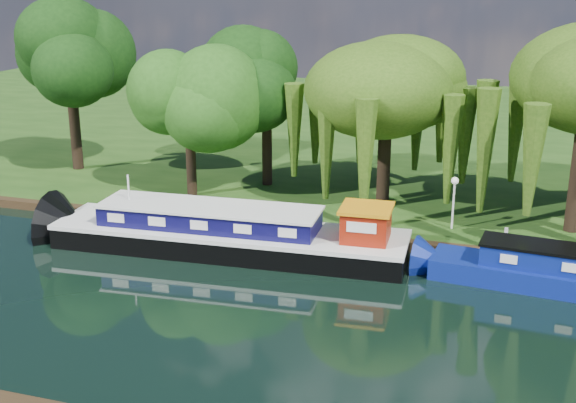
% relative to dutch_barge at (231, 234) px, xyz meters
% --- Properties ---
extents(ground, '(120.00, 120.00, 0.00)m').
position_rel_dutch_barge_xyz_m(ground, '(8.90, -5.61, -0.85)').
color(ground, black).
extents(far_bank, '(120.00, 52.00, 0.45)m').
position_rel_dutch_barge_xyz_m(far_bank, '(8.90, 28.39, -0.62)').
color(far_bank, '#1B3E10').
rests_on(far_bank, ground).
extents(dutch_barge, '(16.38, 4.53, 3.42)m').
position_rel_dutch_barge_xyz_m(dutch_barge, '(0.00, 0.00, 0.00)').
color(dutch_barge, black).
rests_on(dutch_barge, ground).
extents(red_dinghy, '(3.27, 2.66, 0.60)m').
position_rel_dutch_barge_xyz_m(red_dinghy, '(-6.14, 1.08, -0.85)').
color(red_dinghy, maroon).
rests_on(red_dinghy, ground).
extents(willow_left, '(6.86, 6.86, 8.22)m').
position_rel_dutch_barge_xyz_m(willow_left, '(5.39, 8.49, 5.57)').
color(willow_left, black).
rests_on(willow_left, far_bank).
extents(tree_far_left, '(4.89, 4.89, 7.89)m').
position_rel_dutch_barge_xyz_m(tree_far_left, '(-4.82, 6.24, 5.00)').
color(tree_far_left, black).
rests_on(tree_far_left, far_bank).
extents(tree_far_back, '(5.60, 5.60, 9.42)m').
position_rel_dutch_barge_xyz_m(tree_far_back, '(-14.12, 9.39, 6.17)').
color(tree_far_back, black).
rests_on(tree_far_back, far_bank).
extents(tree_far_mid, '(5.02, 5.02, 8.22)m').
position_rel_dutch_barge_xyz_m(tree_far_mid, '(-1.57, 9.54, 5.27)').
color(tree_far_mid, black).
rests_on(tree_far_mid, far_bank).
extents(lamppost, '(0.36, 0.36, 2.56)m').
position_rel_dutch_barge_xyz_m(lamppost, '(9.40, 4.89, 1.57)').
color(lamppost, silver).
rests_on(lamppost, far_bank).
extents(mooring_posts, '(19.16, 0.16, 1.00)m').
position_rel_dutch_barge_xyz_m(mooring_posts, '(8.40, 2.79, 0.10)').
color(mooring_posts, silver).
rests_on(mooring_posts, far_bank).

